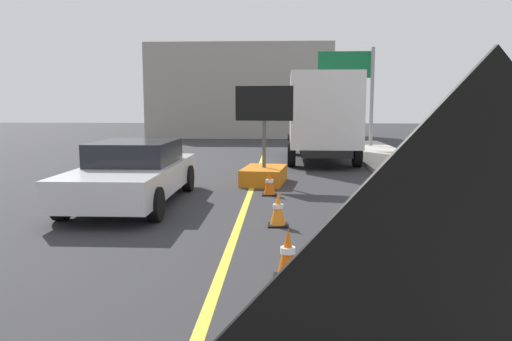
# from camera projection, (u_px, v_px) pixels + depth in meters

# --- Properties ---
(lane_center_stripe) EXTENTS (0.14, 36.00, 0.01)m
(lane_center_stripe) POSITION_uv_depth(u_px,v_px,m) (200.00, 333.00, 4.78)
(lane_center_stripe) COLOR yellow
(lane_center_stripe) RESTS_ON ground
(arrow_board_trailer) EXTENTS (1.60, 1.92, 2.70)m
(arrow_board_trailer) POSITION_uv_depth(u_px,v_px,m) (264.00, 166.00, 13.82)
(arrow_board_trailer) COLOR orange
(arrow_board_trailer) RESTS_ON ground
(box_truck) EXTENTS (2.65, 6.91, 3.30)m
(box_truck) POSITION_uv_depth(u_px,v_px,m) (321.00, 115.00, 19.14)
(box_truck) COLOR black
(box_truck) RESTS_ON ground
(pickup_car) EXTENTS (2.05, 5.02, 1.38)m
(pickup_car) POSITION_uv_depth(u_px,v_px,m) (134.00, 172.00, 11.01)
(pickup_car) COLOR silver
(pickup_car) RESTS_ON ground
(highway_guide_sign) EXTENTS (2.79, 0.18, 5.00)m
(highway_guide_sign) POSITION_uv_depth(u_px,v_px,m) (356.00, 80.00, 24.56)
(highway_guide_sign) COLOR gray
(highway_guide_sign) RESTS_ON ground
(far_building_block) EXTENTS (12.11, 6.68, 6.11)m
(far_building_block) POSITION_uv_depth(u_px,v_px,m) (242.00, 92.00, 34.56)
(far_building_block) COLOR gray
(far_building_block) RESTS_ON ground
(traffic_cone_mid_lane) EXTENTS (0.36, 0.36, 0.66)m
(traffic_cone_mid_lane) POSITION_uv_depth(u_px,v_px,m) (288.00, 254.00, 6.22)
(traffic_cone_mid_lane) COLOR black
(traffic_cone_mid_lane) RESTS_ON ground
(traffic_cone_far_lane) EXTENTS (0.36, 0.36, 0.64)m
(traffic_cone_far_lane) POSITION_uv_depth(u_px,v_px,m) (278.00, 209.00, 8.97)
(traffic_cone_far_lane) COLOR black
(traffic_cone_far_lane) RESTS_ON ground
(traffic_cone_curbside) EXTENTS (0.36, 0.36, 0.61)m
(traffic_cone_curbside) POSITION_uv_depth(u_px,v_px,m) (269.00, 183.00, 12.03)
(traffic_cone_curbside) COLOR black
(traffic_cone_curbside) RESTS_ON ground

